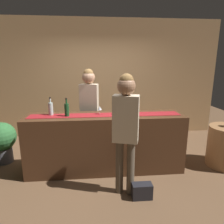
{
  "coord_description": "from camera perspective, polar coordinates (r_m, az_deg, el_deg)",
  "views": [
    {
      "loc": [
        -0.19,
        -3.24,
        1.84
      ],
      "look_at": [
        0.11,
        0.0,
        1.04
      ],
      "focal_mm": 32.08,
      "sensor_mm": 36.0,
      "label": 1
    }
  ],
  "objects": [
    {
      "name": "wine_bottle_clear",
      "position": [
        3.47,
        -17.06,
        0.95
      ],
      "size": [
        0.07,
        0.07,
        0.3
      ],
      "color": "#B2C6C1",
      "rests_on": "bar_counter"
    },
    {
      "name": "wine_bottle_green",
      "position": [
        3.32,
        -12.77,
        0.67
      ],
      "size": [
        0.07,
        0.07,
        0.3
      ],
      "color": "#194723",
      "rests_on": "bar_counter"
    },
    {
      "name": "ground_plane",
      "position": [
        3.73,
        -1.78,
        -15.81
      ],
      "size": [
        10.0,
        10.0,
        0.0
      ],
      "primitive_type": "plane",
      "color": "brown"
    },
    {
      "name": "customer_sipping",
      "position": [
        2.69,
        3.93,
        -3.07
      ],
      "size": [
        0.38,
        0.29,
        1.71
      ],
      "rotation": [
        0.0,
        0.0,
        -0.29
      ],
      "color": "brown",
      "rests_on": "ground"
    },
    {
      "name": "wine_glass_mid_counter",
      "position": [
        3.37,
        -3.53,
        1.05
      ],
      "size": [
        0.07,
        0.07,
        0.14
      ],
      "color": "silver",
      "rests_on": "bar_counter"
    },
    {
      "name": "counter_runner_cloth",
      "position": [
        3.35,
        -1.9,
        -0.82
      ],
      "size": [
        2.52,
        0.28,
        0.01
      ],
      "primitive_type": "cube",
      "color": "maroon",
      "rests_on": "bar_counter"
    },
    {
      "name": "back_wall",
      "position": [
        5.16,
        -3.25,
        9.39
      ],
      "size": [
        6.0,
        0.12,
        2.9
      ],
      "primitive_type": "cube",
      "color": "tan",
      "rests_on": "ground"
    },
    {
      "name": "handbag",
      "position": [
        3.02,
        8.54,
        -21.38
      ],
      "size": [
        0.28,
        0.14,
        0.22
      ],
      "primitive_type": "cube",
      "color": "black",
      "rests_on": "ground"
    },
    {
      "name": "wine_glass_near_customer",
      "position": [
        3.35,
        1.28,
        0.96
      ],
      "size": [
        0.07,
        0.07,
        0.14
      ],
      "color": "silver",
      "rests_on": "bar_counter"
    },
    {
      "name": "bar_counter",
      "position": [
        3.51,
        -1.84,
        -8.74
      ],
      "size": [
        2.65,
        0.6,
        0.99
      ],
      "primitive_type": "cube",
      "color": "#472B19",
      "rests_on": "ground"
    },
    {
      "name": "bartender",
      "position": [
        3.89,
        -6.5,
        2.45
      ],
      "size": [
        0.37,
        0.26,
        1.74
      ],
      "rotation": [
        0.0,
        0.0,
        2.94
      ],
      "color": "#26262B",
      "rests_on": "ground"
    },
    {
      "name": "potted_plant_tall",
      "position": [
        4.29,
        -28.95,
        -6.93
      ],
      "size": [
        0.53,
        0.53,
        0.78
      ],
      "color": "#4C4C51",
      "rests_on": "ground"
    }
  ]
}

